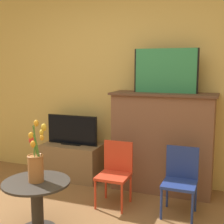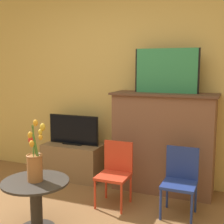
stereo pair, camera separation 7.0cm
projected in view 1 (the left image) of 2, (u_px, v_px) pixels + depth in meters
wall_back at (128, 78)px, 4.05m from camera, size 8.00×0.06×2.70m
fireplace_mantel at (163, 141)px, 3.76m from camera, size 1.24×0.46×1.19m
painting at (166, 71)px, 3.63m from camera, size 0.75×0.03×0.52m
tv_stand at (72, 161)px, 4.22m from camera, size 0.79×0.43×0.47m
tv_monitor at (72, 130)px, 4.16m from camera, size 0.72×0.12×0.39m
chair_red at (115, 170)px, 3.41m from camera, size 0.33×0.33×0.69m
chair_blue at (181, 177)px, 3.18m from camera, size 0.33×0.33×0.69m
side_table at (37, 199)px, 2.84m from camera, size 0.61×0.61×0.48m
vase_tulips at (36, 162)px, 2.79m from camera, size 0.23×0.21×0.55m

